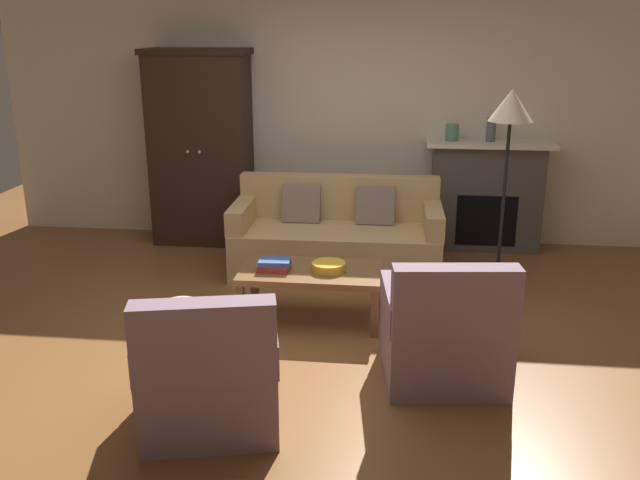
# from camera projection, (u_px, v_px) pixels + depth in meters

# --- Properties ---
(ground_plane) EXTENTS (9.60, 9.60, 0.00)m
(ground_plane) POSITION_uv_depth(u_px,v_px,m) (306.00, 335.00, 5.13)
(ground_plane) COLOR brown
(back_wall) EXTENTS (7.20, 0.10, 2.80)m
(back_wall) POSITION_uv_depth(u_px,v_px,m) (338.00, 108.00, 7.12)
(back_wall) COLOR silver
(back_wall) RESTS_ON ground
(fireplace) EXTENTS (1.26, 0.48, 1.12)m
(fireplace) POSITION_uv_depth(u_px,v_px,m) (486.00, 195.00, 6.96)
(fireplace) COLOR #4C4947
(fireplace) RESTS_ON ground
(armoire) EXTENTS (1.06, 0.57, 2.01)m
(armoire) POSITION_uv_depth(u_px,v_px,m) (201.00, 148.00, 7.08)
(armoire) COLOR black
(armoire) RESTS_ON ground
(couch) EXTENTS (1.93, 0.88, 0.86)m
(couch) POSITION_uv_depth(u_px,v_px,m) (337.00, 238.00, 6.38)
(couch) COLOR tan
(couch) RESTS_ON ground
(coffee_table) EXTENTS (1.10, 0.60, 0.42)m
(coffee_table) POSITION_uv_depth(u_px,v_px,m) (311.00, 276.00, 5.30)
(coffee_table) COLOR brown
(coffee_table) RESTS_ON ground
(fruit_bowl) EXTENTS (0.26, 0.26, 0.07)m
(fruit_bowl) POSITION_uv_depth(u_px,v_px,m) (329.00, 267.00, 5.25)
(fruit_bowl) COLOR gold
(fruit_bowl) RESTS_ON coffee_table
(book_stack) EXTENTS (0.25, 0.19, 0.09)m
(book_stack) POSITION_uv_depth(u_px,v_px,m) (274.00, 265.00, 5.26)
(book_stack) COLOR #B73833
(book_stack) RESTS_ON coffee_table
(mantel_vase_jade) EXTENTS (0.13, 0.13, 0.16)m
(mantel_vase_jade) POSITION_uv_depth(u_px,v_px,m) (452.00, 133.00, 6.80)
(mantel_vase_jade) COLOR slate
(mantel_vase_jade) RESTS_ON fireplace
(mantel_vase_slate) EXTENTS (0.09, 0.09, 0.24)m
(mantel_vase_slate) POSITION_uv_depth(u_px,v_px,m) (491.00, 130.00, 6.74)
(mantel_vase_slate) COLOR #565B66
(mantel_vase_slate) RESTS_ON fireplace
(armchair_near_left) EXTENTS (0.92, 0.92, 0.88)m
(armchair_near_left) POSITION_uv_depth(u_px,v_px,m) (209.00, 376.00, 3.90)
(armchair_near_left) COLOR gray
(armchair_near_left) RESTS_ON ground
(armchair_near_right) EXTENTS (0.86, 0.85, 0.88)m
(armchair_near_right) POSITION_uv_depth(u_px,v_px,m) (445.00, 335.00, 4.40)
(armchair_near_right) COLOR gray
(armchair_near_right) RESTS_ON ground
(floor_lamp) EXTENTS (0.36, 0.36, 1.74)m
(floor_lamp) POSITION_uv_depth(u_px,v_px,m) (510.00, 118.00, 5.55)
(floor_lamp) COLOR black
(floor_lamp) RESTS_ON ground
(dog) EXTENTS (0.57, 0.24, 0.39)m
(dog) POSITION_uv_depth(u_px,v_px,m) (191.00, 312.00, 4.94)
(dog) COLOR beige
(dog) RESTS_ON ground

